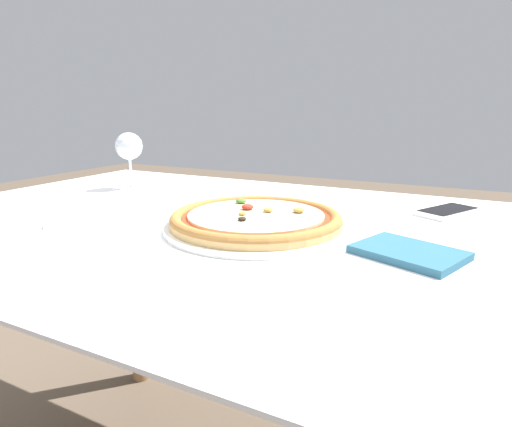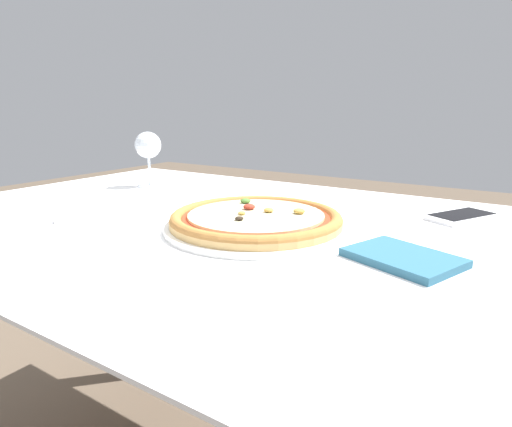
{
  "view_description": "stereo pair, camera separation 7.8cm",
  "coord_description": "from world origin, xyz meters",
  "px_view_note": "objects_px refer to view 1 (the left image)",
  "views": [
    {
      "loc": [
        0.48,
        -0.7,
        0.97
      ],
      "look_at": [
        0.13,
        -0.02,
        0.78
      ],
      "focal_mm": 30.0,
      "sensor_mm": 36.0,
      "label": 1
    },
    {
      "loc": [
        0.54,
        -0.66,
        0.97
      ],
      "look_at": [
        0.13,
        -0.02,
        0.78
      ],
      "focal_mm": 30.0,
      "sensor_mm": 36.0,
      "label": 2
    }
  ],
  "objects_px": {
    "dining_table": "(204,263)",
    "cell_phone": "(448,211)",
    "pizza_plate": "(256,220)",
    "wine_glass_far_left": "(129,149)",
    "fork": "(29,231)"
  },
  "relations": [
    {
      "from": "pizza_plate",
      "to": "fork",
      "type": "xyz_separation_m",
      "value": [
        -0.36,
        -0.2,
        -0.01
      ]
    },
    {
      "from": "pizza_plate",
      "to": "fork",
      "type": "bearing_deg",
      "value": -150.65
    },
    {
      "from": "pizza_plate",
      "to": "wine_glass_far_left",
      "type": "bearing_deg",
      "value": 157.19
    },
    {
      "from": "dining_table",
      "to": "wine_glass_far_left",
      "type": "xyz_separation_m",
      "value": [
        -0.36,
        0.19,
        0.21
      ]
    },
    {
      "from": "wine_glass_far_left",
      "to": "cell_phone",
      "type": "height_order",
      "value": "wine_glass_far_left"
    },
    {
      "from": "pizza_plate",
      "to": "cell_phone",
      "type": "height_order",
      "value": "pizza_plate"
    },
    {
      "from": "wine_glass_far_left",
      "to": "dining_table",
      "type": "bearing_deg",
      "value": -27.4
    },
    {
      "from": "dining_table",
      "to": "cell_phone",
      "type": "bearing_deg",
      "value": 31.07
    },
    {
      "from": "fork",
      "to": "pizza_plate",
      "type": "bearing_deg",
      "value": 29.35
    },
    {
      "from": "dining_table",
      "to": "wine_glass_far_left",
      "type": "distance_m",
      "value": 0.45
    },
    {
      "from": "pizza_plate",
      "to": "wine_glass_far_left",
      "type": "distance_m",
      "value": 0.54
    },
    {
      "from": "cell_phone",
      "to": "wine_glass_far_left",
      "type": "bearing_deg",
      "value": -174.26
    },
    {
      "from": "wine_glass_far_left",
      "to": "cell_phone",
      "type": "xyz_separation_m",
      "value": [
        0.8,
        0.08,
        -0.1
      ]
    },
    {
      "from": "fork",
      "to": "cell_phone",
      "type": "xyz_separation_m",
      "value": [
        0.67,
        0.49,
        0.0
      ]
    },
    {
      "from": "dining_table",
      "to": "pizza_plate",
      "type": "bearing_deg",
      "value": -8.9
    }
  ]
}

